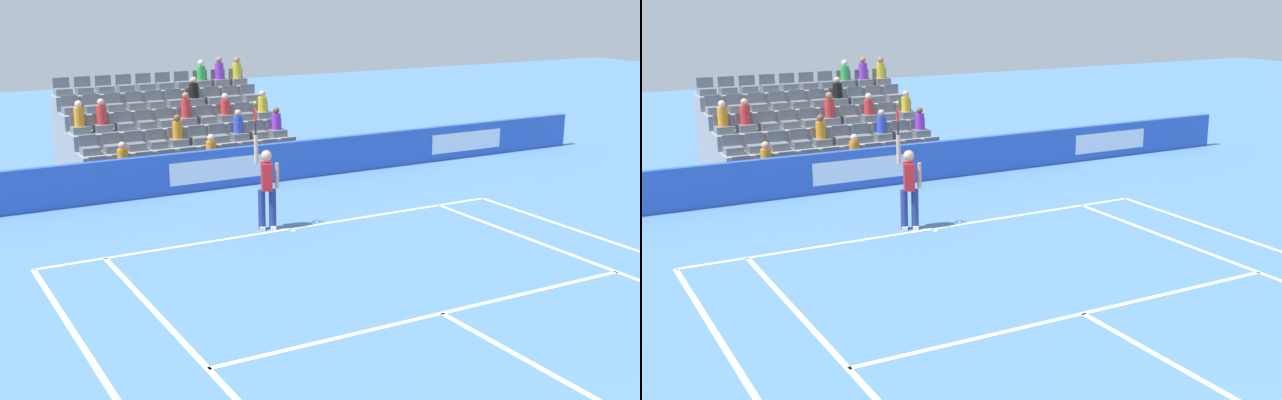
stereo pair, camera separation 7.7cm
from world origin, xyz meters
TOP-DOWN VIEW (x-y plane):
  - line_baseline at (0.00, -11.89)m, footprint 10.97×0.10m
  - line_service at (0.00, -6.40)m, footprint 8.23×0.10m
  - line_centre_service at (0.00, -3.20)m, footprint 0.10×6.40m
  - line_singles_sideline_left at (4.12, -5.95)m, footprint 0.10×11.89m
  - line_singles_sideline_right at (-4.12, -5.95)m, footprint 0.10×11.89m
  - line_centre_mark at (0.00, -11.79)m, footprint 0.10×0.20m
  - sponsor_barrier at (-0.00, -16.15)m, footprint 24.93×0.22m
  - tennis_player at (0.44, -12.14)m, footprint 0.51×0.43m
  - stadium_stand at (-0.01, -19.72)m, footprint 6.20×4.75m

SIDE VIEW (x-z plane):
  - line_baseline at x=0.00m, z-range 0.00..0.01m
  - line_service at x=0.00m, z-range 0.00..0.01m
  - line_centre_service at x=0.00m, z-range 0.00..0.01m
  - line_singles_sideline_left at x=4.12m, z-range 0.00..0.01m
  - line_singles_sideline_right at x=-4.12m, z-range 0.00..0.01m
  - line_centre_mark at x=0.00m, z-range 0.00..0.01m
  - sponsor_barrier at x=0.00m, z-range 0.00..1.06m
  - stadium_stand at x=-0.01m, z-range -0.68..2.33m
  - tennis_player at x=0.44m, z-range -0.43..2.42m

